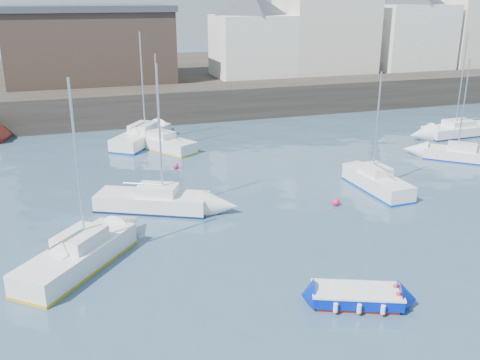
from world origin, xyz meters
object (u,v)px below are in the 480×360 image
object	(u,v)px
sailboat_b	(153,201)
buoy_near	(72,260)
sailboat_c	(377,182)
sailboat_d	(465,155)
sailboat_a	(78,256)
sailboat_h	(142,136)
blue_dinghy	(356,296)
buoy_far	(176,169)
buoy_mid	(336,205)
sailboat_g	(461,130)
sailboat_f	(164,143)

from	to	relation	value
sailboat_b	buoy_near	size ratio (longest dim) A/B	18.84
sailboat_c	sailboat_d	xyz separation A→B (m)	(9.43, 3.47, -0.11)
sailboat_a	sailboat_h	distance (m)	20.87
blue_dinghy	buoy_far	xyz separation A→B (m)	(-3.17, 19.06, -0.37)
sailboat_c	buoy_mid	bearing A→B (deg)	-157.33
sailboat_a	sailboat_h	world-z (taller)	sailboat_h
sailboat_b	sailboat_d	xyz separation A→B (m)	(22.97, 2.34, -0.09)
sailboat_g	sailboat_h	distance (m)	26.85
sailboat_g	buoy_near	distance (m)	34.80
sailboat_a	sailboat_f	world-z (taller)	sailboat_a
sailboat_a	buoy_near	size ratio (longest dim) A/B	19.27
sailboat_b	buoy_near	xyz separation A→B (m)	(-4.49, -4.82, -0.53)
buoy_mid	buoy_near	bearing A→B (deg)	-171.34
sailboat_c	sailboat_f	bearing A→B (deg)	129.28
sailboat_f	buoy_far	size ratio (longest dim) A/B	17.74
sailboat_f	sailboat_g	bearing A→B (deg)	-8.01
blue_dinghy	sailboat_d	bearing A→B (deg)	40.21
sailboat_g	sailboat_a	bearing A→B (deg)	-155.99
sailboat_h	buoy_near	size ratio (longest dim) A/B	20.32
sailboat_c	buoy_mid	distance (m)	3.89
sailboat_d	sailboat_a	bearing A→B (deg)	-163.51
sailboat_c	buoy_near	xyz separation A→B (m)	(-18.04, -3.69, -0.55)
sailboat_g	buoy_near	bearing A→B (deg)	-157.51
sailboat_f	sailboat_g	world-z (taller)	sailboat_g
sailboat_b	sailboat_f	size ratio (longest dim) A/B	1.11
sailboat_f	sailboat_h	size ratio (longest dim) A/B	0.84
sailboat_a	sailboat_f	distance (m)	19.05
sailboat_d	sailboat_h	size ratio (longest dim) A/B	0.83
sailboat_a	buoy_mid	xyz separation A→B (m)	(14.22, 3.10, -0.58)
blue_dinghy	buoy_far	distance (m)	19.32
sailboat_b	buoy_mid	bearing A→B (deg)	-14.67
blue_dinghy	buoy_mid	xyz separation A→B (m)	(4.12, 9.50, -0.37)
sailboat_d	sailboat_f	size ratio (longest dim) A/B	1.00
sailboat_h	buoy_mid	bearing A→B (deg)	-63.34
sailboat_a	sailboat_b	world-z (taller)	sailboat_a
sailboat_b	sailboat_g	bearing A→B (deg)	17.07
sailboat_c	buoy_near	distance (m)	18.42
buoy_near	buoy_far	size ratio (longest dim) A/B	1.04
blue_dinghy	sailboat_g	size ratio (longest dim) A/B	0.44
buoy_mid	buoy_far	world-z (taller)	buoy_mid
sailboat_b	buoy_near	world-z (taller)	sailboat_b
blue_dinghy	sailboat_b	size ratio (longest dim) A/B	0.47
sailboat_a	sailboat_h	bearing A→B (deg)	74.16
blue_dinghy	sailboat_b	bearing A→B (deg)	115.84
sailboat_c	sailboat_b	bearing A→B (deg)	175.24
blue_dinghy	sailboat_d	world-z (taller)	sailboat_d
blue_dinghy	buoy_mid	size ratio (longest dim) A/B	8.31
buoy_near	buoy_mid	xyz separation A→B (m)	(14.48, 2.20, 0.00)
buoy_near	sailboat_b	bearing A→B (deg)	46.99
sailboat_a	blue_dinghy	bearing A→B (deg)	-32.34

